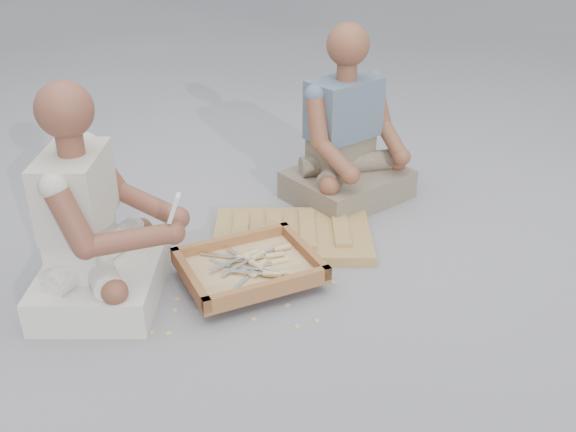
{
  "coord_description": "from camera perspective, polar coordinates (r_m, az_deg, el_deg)",
  "views": [
    {
      "loc": [
        -0.22,
        -1.85,
        1.36
      ],
      "look_at": [
        0.02,
        0.15,
        0.3
      ],
      "focal_mm": 40.0,
      "sensor_mm": 36.0,
      "label": 1
    }
  ],
  "objects": [
    {
      "name": "chisel_2",
      "position": [
        2.45,
        -3.11,
        -3.72
      ],
      "size": [
        0.18,
        0.16,
        0.02
      ],
      "rotation": [
        0.0,
        0.0,
        0.72
      ],
      "color": "silver",
      "rests_on": "tool_tray"
    },
    {
      "name": "wood_chip_5",
      "position": [
        2.33,
        -0.09,
        -7.94
      ],
      "size": [
        0.02,
        0.02,
        0.0
      ],
      "primitive_type": "cube",
      "rotation": [
        0.0,
        0.0,
        0.83
      ],
      "color": "tan",
      "rests_on": "ground"
    },
    {
      "name": "wood_chip_1",
      "position": [
        2.7,
        -7.16,
        -2.7
      ],
      "size": [
        0.02,
        0.02,
        0.0
      ],
      "primitive_type": "cube",
      "rotation": [
        0.0,
        0.0,
        1.12
      ],
      "color": "tan",
      "rests_on": "ground"
    },
    {
      "name": "wood_chip_4",
      "position": [
        2.27,
        -3.08,
        -9.14
      ],
      "size": [
        0.02,
        0.02,
        0.0
      ],
      "primitive_type": "cube",
      "rotation": [
        0.0,
        0.0,
        0.34
      ],
      "color": "tan",
      "rests_on": "ground"
    },
    {
      "name": "tool_tray",
      "position": [
        2.43,
        -3.46,
        -4.57
      ],
      "size": [
        0.59,
        0.53,
        0.06
      ],
      "rotation": [
        0.0,
        0.0,
        0.33
      ],
      "color": "brown",
      "rests_on": "carved_panel"
    },
    {
      "name": "wood_chip_12",
      "position": [
        2.24,
        -10.57,
        -10.2
      ],
      "size": [
        0.02,
        0.02,
        0.0
      ],
      "primitive_type": "cube",
      "rotation": [
        0.0,
        0.0,
        0.4
      ],
      "color": "tan",
      "rests_on": "ground"
    },
    {
      "name": "wood_chip_14",
      "position": [
        2.42,
        -1.64,
        -6.5
      ],
      "size": [
        0.02,
        0.02,
        0.0
      ],
      "primitive_type": "cube",
      "rotation": [
        0.0,
        0.0,
        1.1
      ],
      "color": "tan",
      "rests_on": "ground"
    },
    {
      "name": "wood_chip_0",
      "position": [
        2.34,
        -10.04,
        -8.26
      ],
      "size": [
        0.02,
        0.02,
        0.0
      ],
      "primitive_type": "cube",
      "rotation": [
        0.0,
        0.0,
        1.82
      ],
      "color": "tan",
      "rests_on": "ground"
    },
    {
      "name": "chisel_3",
      "position": [
        2.48,
        -1.71,
        -3.57
      ],
      "size": [
        0.22,
        0.05,
        0.02
      ],
      "rotation": [
        0.0,
        0.0,
        0.15
      ],
      "color": "silver",
      "rests_on": "tool_tray"
    },
    {
      "name": "chisel_9",
      "position": [
        2.35,
        -0.4,
        -5.13
      ],
      "size": [
        0.21,
        0.1,
        0.02
      ],
      "rotation": [
        0.0,
        0.0,
        -0.4
      ],
      "color": "silver",
      "rests_on": "tool_tray"
    },
    {
      "name": "chisel_4",
      "position": [
        2.42,
        -3.13,
        -4.22
      ],
      "size": [
        0.14,
        0.19,
        0.02
      ],
      "rotation": [
        0.0,
        0.0,
        -0.95
      ],
      "color": "silver",
      "rests_on": "tool_tray"
    },
    {
      "name": "chisel_6",
      "position": [
        2.51,
        -0.99,
        -2.97
      ],
      "size": [
        0.21,
        0.09,
        0.02
      ],
      "rotation": [
        0.0,
        0.0,
        0.34
      ],
      "color": "silver",
      "rests_on": "tool_tray"
    },
    {
      "name": "wood_chip_6",
      "position": [
        2.4,
        -9.83,
        -7.28
      ],
      "size": [
        0.02,
        0.02,
        0.0
      ],
      "primitive_type": "cube",
      "rotation": [
        0.0,
        0.0,
        2.54
      ],
      "color": "tan",
      "rests_on": "ground"
    },
    {
      "name": "chisel_8",
      "position": [
        2.41,
        -2.72,
        -4.63
      ],
      "size": [
        0.14,
        0.19,
        0.02
      ],
      "rotation": [
        0.0,
        0.0,
        0.94
      ],
      "color": "silver",
      "rests_on": "tool_tray"
    },
    {
      "name": "wood_chip_3",
      "position": [
        2.5,
        -5.88,
        -5.31
      ],
      "size": [
        0.02,
        0.02,
        0.0
      ],
      "primitive_type": "cube",
      "rotation": [
        0.0,
        0.0,
        2.4
      ],
      "color": "tan",
      "rests_on": "ground"
    },
    {
      "name": "wood_chip_7",
      "position": [
        2.61,
        -0.03,
        -3.66
      ],
      "size": [
        0.02,
        0.02,
        0.0
      ],
      "primitive_type": "cube",
      "rotation": [
        0.0,
        0.0,
        3.05
      ],
      "color": "tan",
      "rests_on": "ground"
    },
    {
      "name": "wood_chip_2",
      "position": [
        2.64,
        3.11,
        -3.34
      ],
      "size": [
        0.02,
        0.02,
        0.0
      ],
      "primitive_type": "cube",
      "rotation": [
        0.0,
        0.0,
        2.27
      ],
      "color": "tan",
      "rests_on": "ground"
    },
    {
      "name": "chisel_0",
      "position": [
        2.39,
        -3.91,
        -5.01
      ],
      "size": [
        0.18,
        0.16,
        0.02
      ],
      "rotation": [
        0.0,
        0.0,
        -0.7
      ],
      "color": "silver",
      "rests_on": "tool_tray"
    },
    {
      "name": "wood_chip_10",
      "position": [
        2.23,
        0.82,
        -9.82
      ],
      "size": [
        0.02,
        0.02,
        0.0
      ],
      "primitive_type": "cube",
      "rotation": [
        0.0,
        0.0,
        2.18
      ],
      "color": "tan",
      "rests_on": "ground"
    },
    {
      "name": "wood_chip_15",
      "position": [
        2.45,
        4.1,
        -5.94
      ],
      "size": [
        0.02,
        0.02,
        0.0
      ],
      "primitive_type": "cube",
      "rotation": [
        0.0,
        0.0,
        2.67
      ],
      "color": "tan",
      "rests_on": "ground"
    },
    {
      "name": "carved_panel",
      "position": [
        2.72,
        0.35,
        -1.74
      ],
      "size": [
        0.71,
        0.51,
        0.04
      ],
      "primitive_type": "cube",
      "rotation": [
        0.0,
        0.0,
        -0.12
      ],
      "color": "olive",
      "rests_on": "ground"
    },
    {
      "name": "chisel_1",
      "position": [
        2.44,
        -1.25,
        -4.15
      ],
      "size": [
        0.22,
        0.08,
        0.02
      ],
      "rotation": [
        0.0,
        0.0,
        0.29
      ],
      "color": "silver",
      "rests_on": "tool_tray"
    },
    {
      "name": "wood_chip_13",
      "position": [
        2.38,
        -7.79,
        -7.3
      ],
      "size": [
        0.02,
        0.02,
        0.0
      ],
      "primitive_type": "cube",
      "rotation": [
        0.0,
        0.0,
        1.1
      ],
      "color": "tan",
      "rests_on": "ground"
    },
    {
      "name": "ground",
      "position": [
        2.31,
        -0.08,
        -8.39
      ],
      "size": [
        60.0,
        60.0,
        0.0
      ],
      "primitive_type": "plane",
      "color": "gray",
      "rests_on": "ground"
    },
    {
      "name": "mobile_phone",
      "position": [
        2.17,
        -10.1,
        0.7
      ],
      "size": [
        0.05,
        0.05,
        0.1
      ],
      "rotation": [
        -0.35,
        0.0,
        -1.69
      ],
      "color": "silver",
      "rests_on": "craftsman"
    },
    {
      "name": "wood_chip_8",
      "position": [
        2.25,
        -12.0,
        -10.08
      ],
      "size": [
        0.02,
        0.02,
        0.0
      ],
      "primitive_type": "cube",
      "rotation": [
        0.0,
        0.0,
        1.7
      ],
      "color": "tan",
      "rests_on": "ground"
    },
    {
      "name": "wood_chip_11",
      "position": [
        2.5,
        -4.76,
        -5.33
      ],
      "size": [
        0.02,
        0.02,
        0.0
      ],
      "primitive_type": "cube",
      "rotation": [
        0.0,
        0.0,
        1.08
      ],
      "color": "tan",
      "rests_on": "ground"
    },
    {
      "name": "chisel_10",
      "position": [
        2.47,
        -4.23,
        -3.69
      ],
      "size": [
        0.21,
        0.09,
        0.02
      ],
      "rotation": [
        0.0,
        0.0,
        -0.33
      ],
      "color": "silver",
      "rests_on": "tool_tray"
    },
    {
      "name": "chisel_5",
      "position": [
        2.35,
        -1.9,
        -5.15
      ],
      "size": [
        0.22,
        0.08,
        0.02
      ],
      "rotation": [
        0.0,
        0.0,
        -0.29
      ],
      "color": "silver",
      "rests_on": "tool_tray"
    },
    {
      "name": "chisel_7",
      "position": [
        2.46,
        -3.79,
        -3.57
      ],
      "size": [
        0.2,
        0.13,
        0.02
      ],
      "rotation": [
        0.0,
        0.0,
        0.56
      ],
      "color": "silver",
      "rests_on": "tool_tray"
    },
    {
      "name": "companion",
      "position": [
        3.01,
        5.3,
        6.43
      ],
      "size": [
        0.67,
        0.63,
        0.82
      ],
      "rotation": [
        0.0,
        0.0,
        3.7
      ],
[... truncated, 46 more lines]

